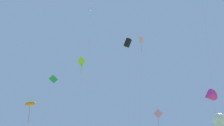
{
  "coord_description": "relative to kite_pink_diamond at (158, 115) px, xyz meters",
  "views": [
    {
      "loc": [
        -7.62,
        -3.74,
        1.57
      ],
      "look_at": [
        0.0,
        32.0,
        13.33
      ],
      "focal_mm": 34.62,
      "sensor_mm": 36.0,
      "label": 1
    }
  ],
  "objects": [
    {
      "name": "observatory_dome",
      "position": [
        50.97,
        41.18,
        -0.19
      ],
      "size": [
        6.4,
        6.4,
        10.8
      ],
      "color": "white",
      "rests_on": "ground"
    },
    {
      "name": "kite_lime_diamond",
      "position": [
        -21.41,
        0.84,
        13.9
      ],
      "size": [
        2.24,
        2.94,
        21.86
      ],
      "color": "#99DB2D",
      "rests_on": "ground"
    },
    {
      "name": "kite_orange_parafoil",
      "position": [
        -32.13,
        -8.73,
        1.01
      ],
      "size": [
        3.4,
        3.67,
        7.8
      ],
      "color": "orange",
      "rests_on": "ground"
    },
    {
      "name": "kite_pink_diamond",
      "position": [
        0.0,
        0.0,
        0.0
      ],
      "size": [
        2.83,
        1.95,
        7.77
      ],
      "color": "pink",
      "rests_on": "ground"
    },
    {
      "name": "kite_magenta_delta",
      "position": [
        -0.99,
        -23.69,
        1.3
      ],
      "size": [
        2.61,
        2.88,
        8.79
      ],
      "color": "#E02DA3",
      "rests_on": "ground"
    },
    {
      "name": "kite_pink_box",
      "position": [
        -4.33,
        -0.88,
        21.52
      ],
      "size": [
        2.81,
        3.0,
        28.81
      ],
      "color": "pink",
      "rests_on": "ground"
    },
    {
      "name": "kite_black_box",
      "position": [
        -12.41,
        -14.19,
        14.19
      ],
      "size": [
        1.86,
        1.98,
        21.47
      ],
      "color": "black",
      "rests_on": "ground"
    },
    {
      "name": "kite_green_diamond",
      "position": [
        -28.06,
        -7.1,
        6.75
      ],
      "size": [
        2.88,
        1.82,
        14.15
      ],
      "color": "green",
      "rests_on": "ground"
    }
  ]
}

